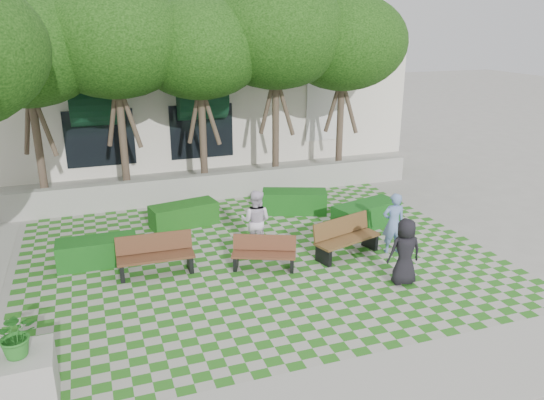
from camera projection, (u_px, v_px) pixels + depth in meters
name	position (u px, v px, depth m)	size (l,w,h in m)	color
ground	(273.00, 275.00, 13.01)	(90.00, 90.00, 0.00)	gray
lawn	(260.00, 258.00, 13.90)	(12.00, 12.00, 0.00)	#2B721E
sidewalk_south	(368.00, 395.00, 8.81)	(16.00, 2.00, 0.01)	#9E9B93
retaining_wall	(213.00, 186.00, 18.40)	(15.00, 0.36, 0.90)	#9E9B93
bench_east	(346.00, 238.00, 13.97)	(1.99, 1.14, 0.99)	brown
bench_mid	(264.00, 253.00, 13.22)	(1.66, 1.10, 0.83)	#58301E
bench_west	(156.00, 256.00, 12.95)	(1.87, 0.68, 0.97)	#502D1B
hedge_east	(366.00, 215.00, 15.94)	(2.10, 0.84, 0.73)	#144D18
hedge_midright	(294.00, 202.00, 17.13)	(2.05, 0.82, 0.72)	#155017
hedge_midleft	(184.00, 215.00, 16.01)	(1.99, 0.79, 0.70)	#164E14
hedge_west	(98.00, 252.00, 13.46)	(1.97, 0.79, 0.69)	#144C17
planter_front	(22.00, 370.00, 8.36)	(0.98, 0.98, 1.71)	#9E9B93
person_blue	(393.00, 223.00, 14.01)	(0.61, 0.40, 1.66)	#6A87C1
person_dark	(405.00, 252.00, 12.34)	(0.79, 0.51, 1.62)	black
person_white	(256.00, 221.00, 14.10)	(0.83, 0.65, 1.71)	white
tree_row	(150.00, 46.00, 16.07)	(17.70, 13.40, 7.41)	#47382B
building	(192.00, 96.00, 25.06)	(18.00, 8.92, 5.15)	silver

